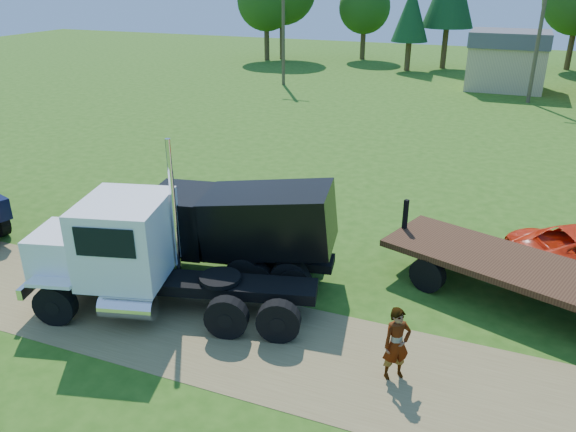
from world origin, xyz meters
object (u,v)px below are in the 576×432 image
at_px(black_dump_truck, 228,225).
at_px(spectator_a, 397,344).
at_px(flatbed_trailer, 535,278).
at_px(white_semi_tractor, 131,255).

xyz_separation_m(black_dump_truck, spectator_a, (6.00, -3.04, -0.80)).
bearing_deg(black_dump_truck, spectator_a, -37.03).
bearing_deg(black_dump_truck, flatbed_trailer, -0.53).
distance_m(flatbed_trailer, spectator_a, 5.51).
relative_size(black_dump_truck, flatbed_trailer, 0.82).
relative_size(black_dump_truck, spectator_a, 3.94).
xyz_separation_m(white_semi_tractor, flatbed_trailer, (10.75, 4.25, -0.72)).
bearing_deg(flatbed_trailer, white_semi_tractor, -139.35).
height_order(black_dump_truck, flatbed_trailer, black_dump_truck).
bearing_deg(flatbed_trailer, spectator_a, -104.71).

